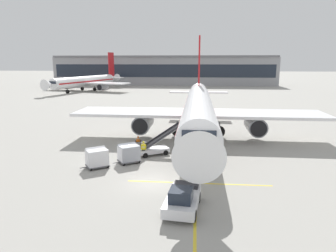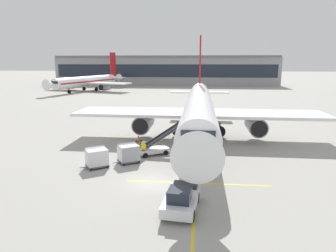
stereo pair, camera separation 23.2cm
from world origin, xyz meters
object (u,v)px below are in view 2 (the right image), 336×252
at_px(ground_crew_by_carts, 121,151).
at_px(safety_cone_wingtip, 139,139).
at_px(baggage_cart_second, 97,157).
at_px(belt_loader, 155,146).
at_px(pushback_tug, 181,199).
at_px(safety_cone_engine_keepout, 138,138).
at_px(parked_airplane, 199,110).
at_px(distant_airplane, 88,81).
at_px(ground_crew_by_loader, 144,148).
at_px(baggage_cart_lead, 128,153).

xyz_separation_m(ground_crew_by_carts, safety_cone_wingtip, (0.34, 7.46, -0.64)).
relative_size(baggage_cart_second, ground_crew_by_carts, 1.55).
distance_m(belt_loader, ground_crew_by_carts, 3.90).
bearing_deg(pushback_tug, ground_crew_by_carts, 123.25).
bearing_deg(safety_cone_engine_keepout, baggage_cart_second, -101.66).
bearing_deg(safety_cone_wingtip, pushback_tug, -70.19).
bearing_deg(parked_airplane, pushback_tug, -93.38).
bearing_deg(safety_cone_engine_keepout, distant_airplane, 114.76).
relative_size(baggage_cart_second, distant_airplane, 0.07).
height_order(safety_cone_engine_keepout, safety_cone_wingtip, safety_cone_engine_keepout).
relative_size(baggage_cart_second, ground_crew_by_loader, 1.55).
relative_size(pushback_tug, distant_airplane, 0.12).
height_order(ground_crew_by_loader, distant_airplane, distant_airplane).
distance_m(belt_loader, ground_crew_by_loader, 1.52).
height_order(ground_crew_by_carts, safety_cone_wingtip, ground_crew_by_carts).
xyz_separation_m(ground_crew_by_carts, safety_cone_engine_keepout, (0.26, 7.79, -0.62)).
xyz_separation_m(baggage_cart_second, pushback_tug, (8.53, -7.93, -0.17)).
bearing_deg(belt_loader, ground_crew_by_carts, -143.37).
relative_size(parked_airplane, pushback_tug, 9.09).
relative_size(baggage_cart_lead, pushback_tug, 0.59).
distance_m(belt_loader, safety_cone_wingtip, 5.86).
bearing_deg(ground_crew_by_carts, belt_loader, 36.63).
xyz_separation_m(ground_crew_by_loader, safety_cone_wingtip, (-1.75, 6.24, -0.64)).
xyz_separation_m(parked_airplane, safety_cone_engine_keepout, (-7.63, -1.96, -3.46)).
height_order(safety_cone_engine_keepout, distant_airplane, distant_airplane).
height_order(baggage_cart_lead, distant_airplane, distant_airplane).
bearing_deg(ground_crew_by_loader, baggage_cart_lead, -122.96).
bearing_deg(ground_crew_by_carts, distant_airplane, 112.23).
xyz_separation_m(parked_airplane, belt_loader, (-4.76, -7.43, -2.94)).
bearing_deg(pushback_tug, belt_loader, 105.89).
bearing_deg(parked_airplane, distant_airplane, 120.77).
relative_size(ground_crew_by_loader, safety_cone_engine_keepout, 2.22).
bearing_deg(ground_crew_by_loader, distant_airplane, 113.97).
height_order(parked_airplane, baggage_cart_lead, parked_airplane).
relative_size(pushback_tug, ground_crew_by_loader, 2.64).
xyz_separation_m(parked_airplane, distant_airplane, (-37.87, 63.62, -0.56)).
bearing_deg(safety_cone_engine_keepout, ground_crew_by_carts, -91.88).
relative_size(baggage_cart_lead, safety_cone_wingtip, 3.71).
bearing_deg(distant_airplane, baggage_cart_second, -69.59).
xyz_separation_m(pushback_tug, ground_crew_by_loader, (-4.62, 11.45, 0.17)).
distance_m(pushback_tug, ground_crew_by_carts, 12.24).
xyz_separation_m(ground_crew_by_carts, distant_airplane, (-29.99, 73.37, 2.28)).
distance_m(baggage_cart_lead, safety_cone_wingtip, 8.13).
bearing_deg(belt_loader, baggage_cart_lead, -127.16).
relative_size(safety_cone_engine_keepout, safety_cone_wingtip, 1.07).
distance_m(safety_cone_wingtip, distant_airplane, 72.61).
bearing_deg(safety_cone_wingtip, parked_airplane, 16.93).
distance_m(belt_loader, pushback_tug, 13.06).
relative_size(belt_loader, ground_crew_by_carts, 2.92).
bearing_deg(distant_airplane, belt_loader, -65.01).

